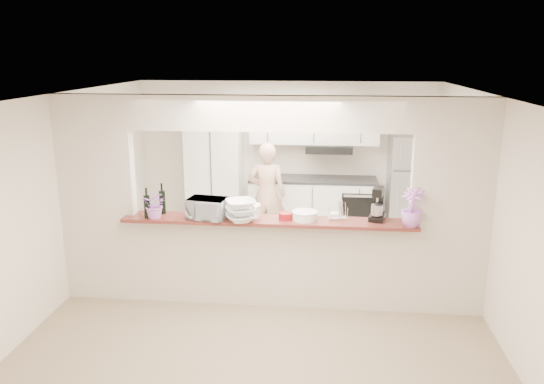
# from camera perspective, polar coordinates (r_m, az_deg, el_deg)

# --- Properties ---
(floor) EXTENTS (6.00, 6.00, 0.00)m
(floor) POSITION_cam_1_polar(r_m,az_deg,el_deg) (6.59, -0.35, -11.86)
(floor) COLOR gray
(floor) RESTS_ON ground
(tile_overlay) EXTENTS (5.00, 2.90, 0.01)m
(tile_overlay) POSITION_cam_1_polar(r_m,az_deg,el_deg) (8.00, 0.84, -6.87)
(tile_overlay) COLOR beige
(tile_overlay) RESTS_ON floor
(partition) EXTENTS (5.00, 0.15, 2.50)m
(partition) POSITION_cam_1_polar(r_m,az_deg,el_deg) (6.07, -0.37, 0.75)
(partition) COLOR beige
(partition) RESTS_ON floor
(bar_counter) EXTENTS (3.40, 0.38, 1.09)m
(bar_counter) POSITION_cam_1_polar(r_m,az_deg,el_deg) (6.35, -0.36, -7.23)
(bar_counter) COLOR beige
(bar_counter) RESTS_ON floor
(kitchen_cabinets) EXTENTS (3.15, 0.62, 2.25)m
(kitchen_cabinets) POSITION_cam_1_polar(r_m,az_deg,el_deg) (8.84, 0.32, 1.84)
(kitchen_cabinets) COLOR white
(kitchen_cabinets) RESTS_ON floor
(refrigerator) EXTENTS (0.75, 0.70, 1.70)m
(refrigerator) POSITION_cam_1_polar(r_m,az_deg,el_deg) (8.88, 14.79, 0.57)
(refrigerator) COLOR #AAAAAF
(refrigerator) RESTS_ON floor
(flower_left) EXTENTS (0.31, 0.27, 0.33)m
(flower_left) POSITION_cam_1_polar(r_m,az_deg,el_deg) (6.26, -12.44, -1.33)
(flower_left) COLOR #D36FB3
(flower_left) RESTS_ON bar_counter
(wine_bottle_a) EXTENTS (0.07, 0.07, 0.36)m
(wine_bottle_a) POSITION_cam_1_polar(r_m,az_deg,el_deg) (6.30, -13.30, -1.50)
(wine_bottle_a) COLOR black
(wine_bottle_a) RESTS_ON bar_counter
(wine_bottle_b) EXTENTS (0.07, 0.07, 0.37)m
(wine_bottle_b) POSITION_cam_1_polar(r_m,az_deg,el_deg) (6.43, -11.71, -1.03)
(wine_bottle_b) COLOR black
(wine_bottle_b) RESTS_ON bar_counter
(toaster_oven) EXTENTS (0.48, 0.36, 0.24)m
(toaster_oven) POSITION_cam_1_polar(r_m,az_deg,el_deg) (6.16, -6.96, -1.77)
(toaster_oven) COLOR silver
(toaster_oven) RESTS_ON bar_counter
(serving_bowls) EXTENTS (0.44, 0.44, 0.25)m
(serving_bowls) POSITION_cam_1_polar(r_m,az_deg,el_deg) (6.02, -3.38, -2.06)
(serving_bowls) COLOR white
(serving_bowls) RESTS_ON bar_counter
(plate_stack_a) EXTENTS (0.31, 0.31, 0.14)m
(plate_stack_a) POSITION_cam_1_polar(r_m,az_deg,el_deg) (6.22, -2.63, -2.01)
(plate_stack_a) COLOR white
(plate_stack_a) RESTS_ON bar_counter
(plate_stack_b) EXTENTS (0.29, 0.29, 0.10)m
(plate_stack_b) POSITION_cam_1_polar(r_m,az_deg,el_deg) (6.09, 3.53, -2.55)
(plate_stack_b) COLOR white
(plate_stack_b) RESTS_ON bar_counter
(red_bowl) EXTENTS (0.16, 0.16, 0.08)m
(red_bowl) POSITION_cam_1_polar(r_m,az_deg,el_deg) (6.12, 1.47, -2.58)
(red_bowl) COLOR maroon
(red_bowl) RESTS_ON bar_counter
(tan_bowl) EXTENTS (0.13, 0.13, 0.06)m
(tan_bowl) POSITION_cam_1_polar(r_m,az_deg,el_deg) (6.11, 3.34, -2.70)
(tan_bowl) COLOR beige
(tan_bowl) RESTS_ON bar_counter
(utensil_caddy) EXTENTS (0.24, 0.17, 0.21)m
(utensil_caddy) POSITION_cam_1_polar(r_m,az_deg,el_deg) (6.17, 7.10, -2.08)
(utensil_caddy) COLOR silver
(utensil_caddy) RESTS_ON bar_counter
(stand_mixer) EXTENTS (0.22, 0.29, 0.39)m
(stand_mixer) POSITION_cam_1_polar(r_m,az_deg,el_deg) (6.18, 11.32, -1.40)
(stand_mixer) COLOR black
(stand_mixer) RESTS_ON bar_counter
(flower_right) EXTENTS (0.32, 0.32, 0.43)m
(flower_right) POSITION_cam_1_polar(r_m,az_deg,el_deg) (6.02, 14.81, -1.61)
(flower_right) COLOR #C46AC5
(flower_right) RESTS_ON bar_counter
(person) EXTENTS (0.62, 0.43, 1.62)m
(person) POSITION_cam_1_polar(r_m,az_deg,el_deg) (8.22, -0.54, -0.33)
(person) COLOR #DCAA8F
(person) RESTS_ON floor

